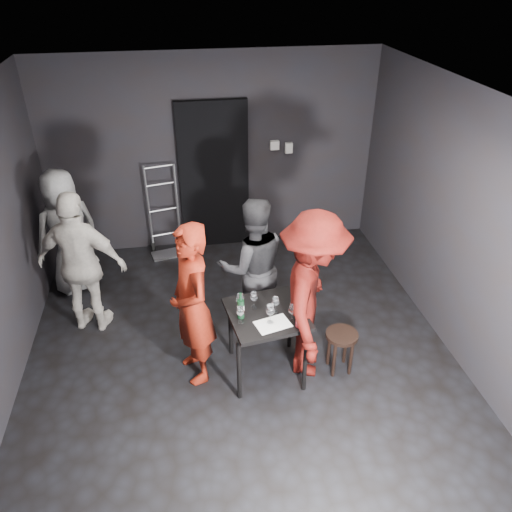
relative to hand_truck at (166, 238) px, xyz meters
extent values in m
cube|color=black|center=(0.73, -2.29, -0.23)|extent=(4.50, 5.00, 0.02)
cube|color=silver|center=(0.73, -2.29, 2.47)|extent=(4.50, 5.00, 0.02)
cube|color=black|center=(0.73, 0.21, 1.12)|extent=(4.50, 0.04, 2.70)
cube|color=black|center=(0.73, -4.79, 1.12)|extent=(4.50, 0.04, 2.70)
cube|color=black|center=(2.98, -2.29, 1.12)|extent=(0.04, 5.00, 2.70)
cube|color=black|center=(0.73, 0.15, 0.82)|extent=(0.95, 0.10, 2.10)
cube|color=#B7B7B2|center=(1.58, 0.16, 1.22)|extent=(0.12, 0.06, 0.12)
cube|color=#B7B7B2|center=(1.78, 0.16, 1.17)|extent=(0.10, 0.06, 0.14)
cylinder|color=#B2B2B7|center=(-0.20, 0.05, 0.42)|extent=(0.03, 0.03, 1.31)
cylinder|color=#B2B2B7|center=(0.20, 0.05, 0.42)|extent=(0.03, 0.03, 1.31)
cube|color=#B2B2B7|center=(0.00, -0.08, -0.22)|extent=(0.44, 0.24, 0.03)
cylinder|color=black|center=(-0.20, 0.08, -0.15)|extent=(0.04, 0.16, 0.16)
cylinder|color=black|center=(0.20, 0.08, -0.15)|extent=(0.04, 0.16, 0.16)
cube|color=black|center=(0.96, -2.58, 0.50)|extent=(0.72, 0.72, 0.04)
cylinder|color=black|center=(0.64, -2.90, 0.12)|extent=(0.04, 0.04, 0.71)
cylinder|color=black|center=(1.28, -2.90, 0.12)|extent=(0.04, 0.04, 0.71)
cylinder|color=black|center=(0.64, -2.26, 0.12)|extent=(0.04, 0.04, 0.71)
cylinder|color=black|center=(1.28, -2.26, 0.12)|extent=(0.04, 0.04, 0.71)
cylinder|color=black|center=(1.70, -2.69, 0.22)|extent=(0.33, 0.33, 0.04)
cylinder|color=black|center=(1.79, -2.60, -0.03)|extent=(0.04, 0.04, 0.41)
cylinder|color=black|center=(1.62, -2.60, -0.03)|extent=(0.04, 0.04, 0.41)
cylinder|color=black|center=(1.62, -2.78, -0.03)|extent=(0.04, 0.04, 0.41)
cylinder|color=black|center=(1.79, -2.78, -0.03)|extent=(0.04, 0.04, 0.41)
imported|color=maroon|center=(0.25, -2.48, 0.73)|extent=(0.64, 0.80, 1.93)
imported|color=#252528|center=(0.95, -1.82, 0.61)|extent=(0.85, 0.50, 1.69)
imported|color=#480C08|center=(1.40, -2.59, 0.82)|extent=(1.02, 1.48, 2.10)
imported|color=beige|center=(-0.87, -1.53, 0.70)|extent=(1.20, 0.82, 1.87)
imported|color=gray|center=(-1.15, -0.68, 0.62)|extent=(0.94, 0.82, 1.70)
cube|color=white|center=(0.98, -2.76, 0.52)|extent=(0.36, 0.28, 0.00)
cylinder|color=black|center=(0.70, -2.61, 0.62)|extent=(0.07, 0.07, 0.20)
cylinder|color=black|center=(0.70, -2.61, 0.76)|extent=(0.03, 0.03, 0.08)
cylinder|color=white|center=(0.70, -2.61, 0.63)|extent=(0.07, 0.07, 0.06)
cylinder|color=red|center=(1.23, -2.83, 0.56)|extent=(0.08, 0.08, 0.09)
camera|label=1|loc=(0.22, -6.31, 3.48)|focal=35.00mm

